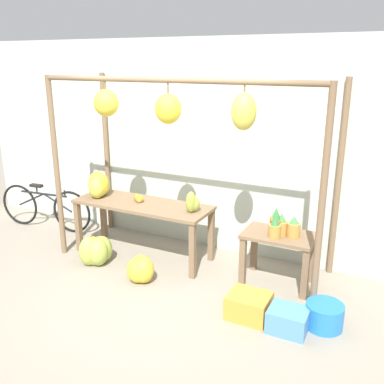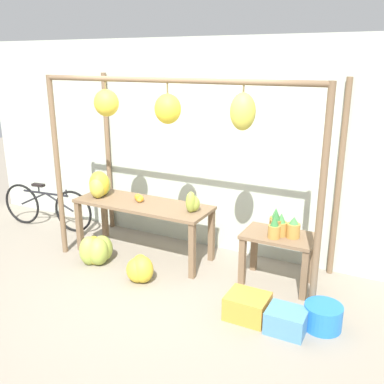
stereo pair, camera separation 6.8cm
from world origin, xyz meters
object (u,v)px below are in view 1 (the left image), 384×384
(banana_pile_ground_right, at_px, (140,269))
(papaya_pile, at_px, (192,203))
(orange_pile, at_px, (139,199))
(parked_bicycle, at_px, (45,207))
(pineapple_cluster, at_px, (281,225))
(blue_bucket, at_px, (324,316))
(banana_pile_on_table, at_px, (99,186))
(fruit_crate_white, at_px, (249,306))
(fruit_crate_purple, at_px, (288,320))
(banana_pile_ground_left, at_px, (96,251))

(banana_pile_ground_right, relative_size, papaya_pile, 1.63)
(orange_pile, xyz_separation_m, parked_bicycle, (-1.82, 0.11, -0.44))
(orange_pile, distance_m, papaya_pile, 0.80)
(pineapple_cluster, height_order, banana_pile_ground_right, pineapple_cluster)
(pineapple_cluster, relative_size, banana_pile_ground_right, 0.85)
(blue_bucket, relative_size, parked_bicycle, 0.23)
(banana_pile_ground_right, height_order, blue_bucket, banana_pile_ground_right)
(banana_pile_on_table, height_order, papaya_pile, banana_pile_on_table)
(pineapple_cluster, relative_size, fruit_crate_white, 0.87)
(banana_pile_ground_right, bearing_deg, fruit_crate_purple, -5.36)
(banana_pile_on_table, relative_size, papaya_pile, 1.71)
(orange_pile, xyz_separation_m, pineapple_cluster, (1.89, 0.01, -0.04))
(orange_pile, relative_size, banana_pile_ground_left, 0.31)
(papaya_pile, height_order, fruit_crate_purple, papaya_pile)
(banana_pile_ground_right, bearing_deg, blue_bucket, 1.27)
(orange_pile, bearing_deg, parked_bicycle, 176.49)
(orange_pile, relative_size, banana_pile_ground_right, 0.39)
(fruit_crate_purple, bearing_deg, parked_bicycle, 166.97)
(fruit_crate_purple, bearing_deg, orange_pile, 159.69)
(orange_pile, xyz_separation_m, papaya_pile, (0.80, -0.04, 0.07))
(fruit_crate_white, bearing_deg, papaya_pile, 143.92)
(banana_pile_ground_right, relative_size, parked_bicycle, 0.27)
(fruit_crate_white, bearing_deg, banana_pile_on_table, 163.48)
(banana_pile_on_table, xyz_separation_m, banana_pile_ground_right, (1.02, -0.59, -0.74))
(fruit_crate_white, bearing_deg, blue_bucket, 13.30)
(fruit_crate_white, relative_size, papaya_pile, 1.57)
(fruit_crate_white, height_order, fruit_crate_purple, fruit_crate_white)
(banana_pile_ground_left, relative_size, parked_bicycle, 0.33)
(banana_pile_on_table, distance_m, papaya_pile, 1.40)
(banana_pile_on_table, bearing_deg, pineapple_cluster, 1.62)
(banana_pile_ground_right, bearing_deg, pineapple_cluster, 24.30)
(banana_pile_ground_left, bearing_deg, pineapple_cluster, 13.17)
(orange_pile, xyz_separation_m, fruit_crate_white, (1.81, -0.78, -0.65))
(banana_pile_on_table, distance_m, blue_bucket, 3.27)
(banana_pile_ground_left, distance_m, blue_bucket, 2.87)
(fruit_crate_white, distance_m, fruit_crate_purple, 0.42)
(pineapple_cluster, bearing_deg, banana_pile_ground_right, -155.70)
(banana_pile_ground_left, bearing_deg, banana_pile_on_table, 119.40)
(parked_bicycle, bearing_deg, fruit_crate_white, -13.78)
(parked_bicycle, bearing_deg, banana_pile_ground_right, -18.89)
(fruit_crate_white, bearing_deg, orange_pile, 156.73)
(banana_pile_ground_right, bearing_deg, banana_pile_ground_left, 169.65)
(banana_pile_ground_right, distance_m, papaya_pile, 1.00)
(blue_bucket, bearing_deg, papaya_pile, 161.82)
(parked_bicycle, bearing_deg, banana_pile_on_table, -8.18)
(orange_pile, xyz_separation_m, banana_pile_ground_right, (0.42, -0.66, -0.62))
(fruit_crate_white, bearing_deg, banana_pile_ground_right, 174.93)
(banana_pile_on_table, xyz_separation_m, pineapple_cluster, (2.48, 0.07, -0.16))
(pineapple_cluster, bearing_deg, parked_bicycle, 178.37)
(fruit_crate_white, height_order, parked_bicycle, parked_bicycle)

